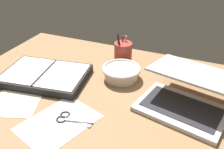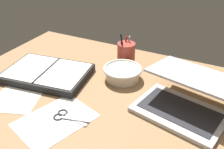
# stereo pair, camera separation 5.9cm
# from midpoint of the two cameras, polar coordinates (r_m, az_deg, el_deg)

# --- Properties ---
(desk_top) EXTENTS (1.40, 1.00, 0.02)m
(desk_top) POSITION_cam_midpoint_polar(r_m,az_deg,el_deg) (1.03, -2.70, -6.22)
(desk_top) COLOR #936D47
(desk_top) RESTS_ON ground
(laptop) EXTENTS (0.38, 0.37, 0.14)m
(laptop) POSITION_cam_midpoint_polar(r_m,az_deg,el_deg) (0.99, 14.92, -4.88)
(laptop) COLOR #B7B7BC
(laptop) RESTS_ON desk_top
(bowl) EXTENTS (0.18, 0.18, 0.06)m
(bowl) POSITION_cam_midpoint_polar(r_m,az_deg,el_deg) (1.14, 0.68, 0.50)
(bowl) COLOR silver
(bowl) RESTS_ON desk_top
(pen_cup) EXTENTS (0.09, 0.09, 0.16)m
(pen_cup) POSITION_cam_midpoint_polar(r_m,az_deg,el_deg) (1.27, 1.19, 4.98)
(pen_cup) COLOR #9E382D
(pen_cup) RESTS_ON desk_top
(planner) EXTENTS (0.41, 0.31, 0.04)m
(planner) POSITION_cam_midpoint_polar(r_m,az_deg,el_deg) (1.19, -16.37, -0.24)
(planner) COLOR black
(planner) RESTS_ON desk_top
(scissors) EXTENTS (0.14, 0.07, 0.01)m
(scissors) POSITION_cam_midpoint_polar(r_m,az_deg,el_deg) (0.95, -11.97, -9.74)
(scissors) COLOR #B7B7BC
(scissors) RESTS_ON desk_top
(paper_sheet_front) EXTENTS (0.27, 0.32, 0.00)m
(paper_sheet_front) POSITION_cam_midpoint_polar(r_m,az_deg,el_deg) (0.94, -13.92, -10.64)
(paper_sheet_front) COLOR white
(paper_sheet_front) RESTS_ON desk_top
(paper_sheet_beside_planner) EXTENTS (0.25, 0.29, 0.00)m
(paper_sheet_beside_planner) POSITION_cam_midpoint_polar(r_m,az_deg,el_deg) (1.11, -21.91, -5.04)
(paper_sheet_beside_planner) COLOR silver
(paper_sheet_beside_planner) RESTS_ON desk_top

